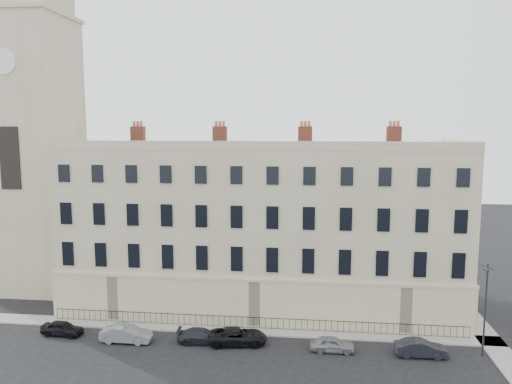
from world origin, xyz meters
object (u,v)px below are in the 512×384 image
car_e (332,344)px  car_d (238,336)px  car_a (62,328)px  car_b (126,334)px  car_c (202,336)px  streetlamp (485,306)px  car_f (421,348)px

car_e → car_d: bearing=86.3°
car_a → car_d: (14.54, 0.00, 0.05)m
car_b → car_c: (5.99, 0.54, -0.10)m
car_c → streetlamp: size_ratio=0.55×
car_f → car_e: bearing=88.2°
car_a → car_d: car_d is taller
car_e → car_f: 6.52m
car_b → car_c: size_ratio=1.04×
car_b → car_d: car_b is taller
car_a → car_d: bearing=-85.4°
car_f → car_a: bearing=87.8°
car_a → streetlamp: 33.10m
car_d → streetlamp: 18.69m
car_b → streetlamp: size_ratio=0.57×
car_e → car_a: bearing=88.7°
car_c → car_d: bearing=-92.4°
car_c → car_e: size_ratio=1.15×
car_f → streetlamp: size_ratio=0.54×
car_c → car_d: car_d is taller
car_b → car_c: bearing=-85.1°
car_b → car_d: size_ratio=0.88×
car_e → car_f: (6.51, -0.08, 0.05)m
car_b → streetlamp: 27.43m
car_a → streetlamp: streetlamp is taller
car_a → car_f: (28.39, -0.53, 0.04)m
streetlamp → car_a: bearing=156.8°
car_c → streetlamp: bearing=-94.3°
car_d → streetlamp: streetlamp is taller
car_f → car_c: bearing=87.4°
car_d → car_f: (13.85, -0.54, -0.01)m
car_d → car_b: bearing=85.7°
car_b → car_a: bearing=83.4°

